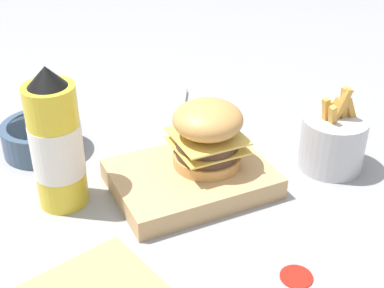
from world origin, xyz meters
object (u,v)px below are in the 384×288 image
fries_basket (333,142)px  side_bowl (41,137)px  ketchup_bottle (56,144)px  serving_board (192,180)px  spoon (182,117)px  burger (208,134)px

fries_basket → side_bowl: size_ratio=1.09×
ketchup_bottle → fries_basket: (-0.44, 0.10, -0.06)m
ketchup_bottle → fries_basket: 0.46m
serving_board → fries_basket: 0.25m
fries_basket → spoon: fries_basket is taller
spoon → serving_board: bearing=7.5°
serving_board → ketchup_bottle: 0.22m
serving_board → spoon: size_ratio=1.49×
burger → spoon: (-0.05, -0.21, -0.08)m
fries_basket → side_bowl: bearing=-30.9°
serving_board → side_bowl: side_bowl is taller
burger → fries_basket: fries_basket is taller
spoon → fries_basket: bearing=59.7°
burger → side_bowl: bearing=-43.3°
fries_basket → spoon: 0.31m
serving_board → spoon: 0.24m
side_bowl → spoon: (-0.28, 0.00, -0.02)m
serving_board → side_bowl: 0.30m
serving_board → burger: burger is taller
ketchup_bottle → fries_basket: size_ratio=1.53×
ketchup_bottle → spoon: (-0.28, -0.17, -0.10)m
serving_board → ketchup_bottle: (0.20, -0.06, 0.09)m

